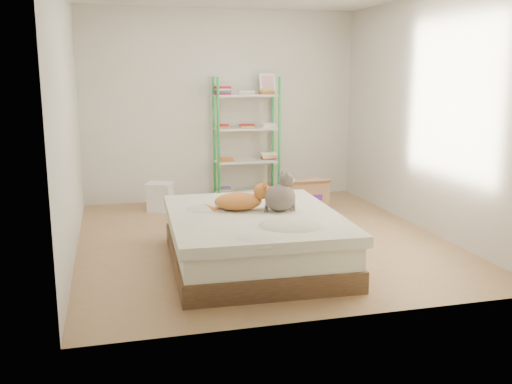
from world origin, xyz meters
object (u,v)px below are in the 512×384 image
object	(u,v)px
grey_cat	(280,192)
white_bin	(160,197)
orange_cat	(238,199)
cardboard_box	(305,194)
bed	(254,239)
shelf_unit	(247,139)

from	to	relation	value
grey_cat	white_bin	size ratio (longest dim) A/B	0.92
orange_cat	cardboard_box	distance (m)	2.33
cardboard_box	white_bin	bearing A→B (deg)	169.87
orange_cat	white_bin	xyz separation A→B (m)	(-0.54, 2.17, -0.41)
bed	grey_cat	distance (m)	0.50
shelf_unit	white_bin	size ratio (longest dim) A/B	4.33
bed	grey_cat	xyz separation A→B (m)	(0.26, 0.02, 0.43)
bed	grey_cat	bearing A→B (deg)	6.01
cardboard_box	white_bin	world-z (taller)	cardboard_box
grey_cat	cardboard_box	size ratio (longest dim) A/B	0.70
white_bin	bed	bearing A→B (deg)	-74.30
bed	shelf_unit	distance (m)	2.79
grey_cat	cardboard_box	distance (m)	2.28
grey_cat	shelf_unit	bearing A→B (deg)	-19.12
bed	orange_cat	world-z (taller)	orange_cat
shelf_unit	white_bin	xyz separation A→B (m)	(-1.24, -0.33, -0.68)
grey_cat	white_bin	distance (m)	2.53
orange_cat	cardboard_box	size ratio (longest dim) A/B	1.01
bed	shelf_unit	size ratio (longest dim) A/B	1.13
orange_cat	white_bin	size ratio (longest dim) A/B	1.31
shelf_unit	bed	bearing A→B (deg)	-102.33
bed	grey_cat	world-z (taller)	grey_cat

